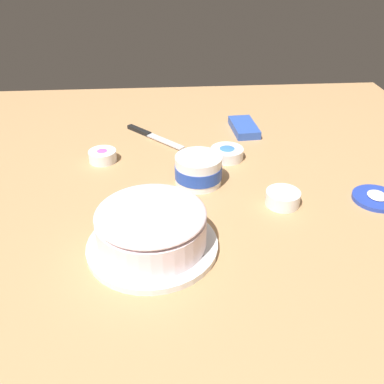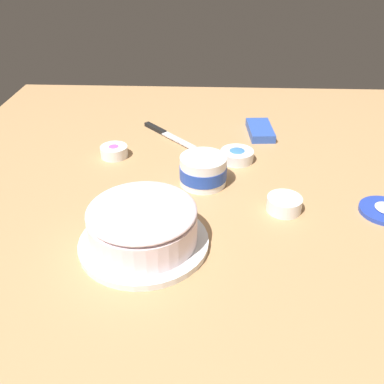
# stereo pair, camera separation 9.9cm
# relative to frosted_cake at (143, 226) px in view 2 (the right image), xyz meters

# --- Properties ---
(ground_plane) EXTENTS (1.54, 1.54, 0.00)m
(ground_plane) POSITION_rel_frosted_cake_xyz_m (-0.24, 0.14, -0.05)
(ground_plane) COLOR tan
(frosted_cake) EXTENTS (0.27, 0.27, 0.10)m
(frosted_cake) POSITION_rel_frosted_cake_xyz_m (0.00, 0.00, 0.00)
(frosted_cake) COLOR white
(frosted_cake) RESTS_ON ground_plane
(frosting_tub) EXTENTS (0.12, 0.12, 0.07)m
(frosting_tub) POSITION_rel_frosted_cake_xyz_m (-0.25, 0.12, -0.01)
(frosting_tub) COLOR white
(frosting_tub) RESTS_ON ground_plane
(spreading_knife) EXTENTS (0.19, 0.18, 0.01)m
(spreading_knife) POSITION_rel_frosted_cake_xyz_m (-0.54, -0.01, -0.04)
(spreading_knife) COLOR silver
(spreading_knife) RESTS_ON ground_plane
(sprinkle_bowl_rainbow) EXTENTS (0.08, 0.08, 0.03)m
(sprinkle_bowl_rainbow) POSITION_rel_frosted_cake_xyz_m (-0.39, -0.14, -0.03)
(sprinkle_bowl_rainbow) COLOR white
(sprinkle_bowl_rainbow) RESTS_ON ground_plane
(sprinkle_bowl_green) EXTENTS (0.08, 0.08, 0.03)m
(sprinkle_bowl_green) POSITION_rel_frosted_cake_xyz_m (-0.14, 0.30, -0.03)
(sprinkle_bowl_green) COLOR white
(sprinkle_bowl_green) RESTS_ON ground_plane
(sprinkle_bowl_blue) EXTENTS (0.09, 0.09, 0.03)m
(sprinkle_bowl_blue) POSITION_rel_frosted_cake_xyz_m (-0.38, 0.21, -0.03)
(sprinkle_bowl_blue) COLOR white
(sprinkle_bowl_blue) RESTS_ON ground_plane
(candy_box_lower) EXTENTS (0.15, 0.08, 0.02)m
(candy_box_lower) POSITION_rel_frosted_cake_xyz_m (-0.56, 0.29, -0.04)
(candy_box_lower) COLOR #2D51B2
(candy_box_lower) RESTS_ON ground_plane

